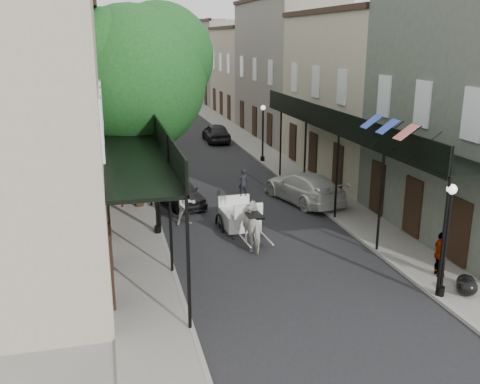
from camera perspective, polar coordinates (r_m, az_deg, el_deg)
ground at (r=18.48m, az=6.18°, el=-9.90°), size 140.00×140.00×0.00m
road at (r=36.90m, az=-4.60°, el=3.48°), size 8.00×90.00×0.01m
sidewalk_left at (r=36.42m, az=-12.39°, el=3.07°), size 2.20×90.00×0.12m
sidewalk_right at (r=38.02m, az=2.86°, el=3.98°), size 2.20×90.00×0.12m
building_row_left at (r=45.67m, az=-17.92°, el=11.87°), size 5.00×80.00×10.50m
building_row_right at (r=47.86m, az=3.59°, el=12.76°), size 5.00×80.00×10.50m
gallery_left at (r=22.88m, az=-11.14°, el=5.70°), size 2.20×18.05×4.88m
gallery_right at (r=25.25m, az=11.24°, el=6.67°), size 2.20×18.05×4.88m
tree_near at (r=25.79m, az=-10.54°, el=12.35°), size 7.31×6.80×9.63m
tree_far at (r=39.78m, az=-12.04°, el=12.60°), size 6.45×6.00×8.61m
lamppost_right_near at (r=17.89m, az=21.12°, el=-4.71°), size 0.32×0.32×3.71m
lamppost_left at (r=22.42m, az=-8.95°, el=0.34°), size 0.32×0.32×3.71m
lamppost_right_far at (r=35.50m, az=2.45°, el=6.38°), size 0.32×0.32×3.71m
horse at (r=21.29m, az=1.65°, el=-3.72°), size 1.00×2.04×1.69m
carriage at (r=23.60m, az=-0.34°, el=-1.05°), size 1.83×2.56×2.83m
pedestrian_walking at (r=23.91m, az=-5.79°, el=-1.36°), size 1.02×0.86×1.85m
pedestrian_sidewalk_left at (r=29.67m, az=-11.28°, el=1.80°), size 1.12×0.89×1.52m
pedestrian_sidewalk_right at (r=19.74m, az=20.58°, el=-6.23°), size 0.59×1.00×1.60m
car_left_near at (r=26.80m, az=-6.48°, el=0.00°), size 2.52×4.21×1.34m
car_left_mid at (r=32.87m, az=-9.77°, el=3.04°), size 3.19×4.80×1.50m
car_left_far at (r=48.14m, az=-10.14°, el=7.14°), size 3.86×5.67×1.44m
car_right_near at (r=27.31m, az=6.81°, el=0.49°), size 3.27×5.58×1.52m
car_right_far at (r=43.05m, az=-2.57°, el=6.36°), size 1.82×4.41×1.50m
trash_bags at (r=19.03m, az=23.00°, el=-9.11°), size 0.92×1.07×0.57m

